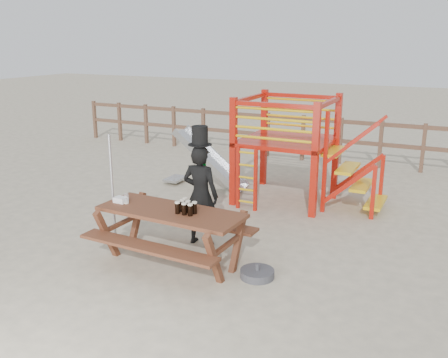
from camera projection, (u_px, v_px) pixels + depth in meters
ground at (189, 267)px, 7.15m from camera, size 60.00×60.00×0.00m
back_fence at (322, 134)px, 13.00m from camera, size 15.09×0.09×1.20m
playground_fort at (283, 147)px, 9.90m from camera, size 4.71×1.84×2.10m
picnic_table at (171, 230)px, 7.13m from camera, size 2.17×1.55×0.82m
man_with_hat at (201, 193)px, 7.73m from camera, size 0.60×0.40×1.90m
metal_pole at (113, 194)px, 7.48m from camera, size 0.04×0.04×1.81m
parasol_base at (257, 274)px, 6.82m from camera, size 0.47×0.47×0.20m
paper_bag at (121, 200)px, 7.37m from camera, size 0.18×0.15×0.08m
stout_pints at (186, 207)px, 6.91m from camera, size 0.28×0.27×0.17m
empty_glasses at (126, 199)px, 7.31m from camera, size 0.07×0.07×0.15m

